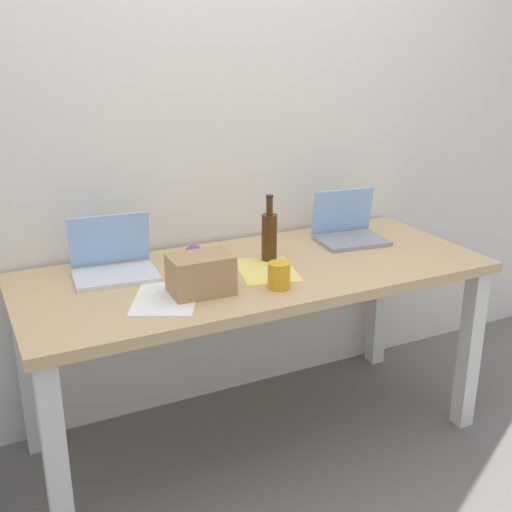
{
  "coord_description": "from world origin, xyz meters",
  "views": [
    {
      "loc": [
        -1.02,
        -2.06,
        1.61
      ],
      "look_at": [
        0.0,
        0.0,
        0.81
      ],
      "focal_mm": 44.55,
      "sensor_mm": 36.0,
      "label": 1
    }
  ],
  "objects_px": {
    "beer_bottle": "(269,235)",
    "computer_mouse": "(193,250)",
    "cardboard_box": "(201,274)",
    "coffee_mug": "(279,276)",
    "desk": "(256,291)",
    "laptop_right": "(349,230)",
    "laptop_left": "(114,263)"
  },
  "relations": [
    {
      "from": "laptop_right",
      "to": "cardboard_box",
      "type": "distance_m",
      "value": 0.84
    },
    {
      "from": "beer_bottle",
      "to": "laptop_left",
      "type": "bearing_deg",
      "value": 169.64
    },
    {
      "from": "desk",
      "to": "cardboard_box",
      "type": "xyz_separation_m",
      "value": [
        -0.28,
        -0.14,
        0.17
      ]
    },
    {
      "from": "laptop_right",
      "to": "computer_mouse",
      "type": "relative_size",
      "value": 3.08
    },
    {
      "from": "cardboard_box",
      "to": "desk",
      "type": "bearing_deg",
      "value": 26.14
    },
    {
      "from": "desk",
      "to": "computer_mouse",
      "type": "xyz_separation_m",
      "value": [
        -0.16,
        0.26,
        0.11
      ]
    },
    {
      "from": "cardboard_box",
      "to": "coffee_mug",
      "type": "height_order",
      "value": "cardboard_box"
    },
    {
      "from": "laptop_right",
      "to": "coffee_mug",
      "type": "relative_size",
      "value": 3.24
    },
    {
      "from": "cardboard_box",
      "to": "laptop_left",
      "type": "bearing_deg",
      "value": 126.58
    },
    {
      "from": "laptop_left",
      "to": "beer_bottle",
      "type": "relative_size",
      "value": 1.21
    },
    {
      "from": "beer_bottle",
      "to": "computer_mouse",
      "type": "relative_size",
      "value": 2.67
    },
    {
      "from": "coffee_mug",
      "to": "desk",
      "type": "bearing_deg",
      "value": 85.35
    },
    {
      "from": "coffee_mug",
      "to": "computer_mouse",
      "type": "bearing_deg",
      "value": 106.26
    },
    {
      "from": "desk",
      "to": "cardboard_box",
      "type": "bearing_deg",
      "value": -153.86
    },
    {
      "from": "laptop_left",
      "to": "cardboard_box",
      "type": "distance_m",
      "value": 0.38
    },
    {
      "from": "laptop_right",
      "to": "cardboard_box",
      "type": "height_order",
      "value": "laptop_right"
    },
    {
      "from": "beer_bottle",
      "to": "cardboard_box",
      "type": "bearing_deg",
      "value": -151.82
    },
    {
      "from": "laptop_left",
      "to": "laptop_right",
      "type": "bearing_deg",
      "value": -1.95
    },
    {
      "from": "laptop_left",
      "to": "laptop_right",
      "type": "height_order",
      "value": "laptop_left"
    },
    {
      "from": "laptop_right",
      "to": "beer_bottle",
      "type": "distance_m",
      "value": 0.44
    },
    {
      "from": "desk",
      "to": "beer_bottle",
      "type": "distance_m",
      "value": 0.23
    },
    {
      "from": "laptop_right",
      "to": "computer_mouse",
      "type": "distance_m",
      "value": 0.69
    },
    {
      "from": "laptop_left",
      "to": "coffee_mug",
      "type": "bearing_deg",
      "value": -38.24
    },
    {
      "from": "beer_bottle",
      "to": "computer_mouse",
      "type": "distance_m",
      "value": 0.33
    },
    {
      "from": "laptop_right",
      "to": "coffee_mug",
      "type": "height_order",
      "value": "laptop_right"
    },
    {
      "from": "laptop_left",
      "to": "desk",
      "type": "bearing_deg",
      "value": -18.37
    },
    {
      "from": "desk",
      "to": "coffee_mug",
      "type": "xyz_separation_m",
      "value": [
        -0.02,
        -0.22,
        0.14
      ]
    },
    {
      "from": "computer_mouse",
      "to": "coffee_mug",
      "type": "height_order",
      "value": "coffee_mug"
    },
    {
      "from": "laptop_right",
      "to": "beer_bottle",
      "type": "bearing_deg",
      "value": -170.17
    },
    {
      "from": "desk",
      "to": "laptop_left",
      "type": "relative_size",
      "value": 5.6
    },
    {
      "from": "desk",
      "to": "laptop_left",
      "type": "xyz_separation_m",
      "value": [
        -0.51,
        0.17,
        0.15
      ]
    },
    {
      "from": "laptop_left",
      "to": "laptop_right",
      "type": "relative_size",
      "value": 1.05
    }
  ]
}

